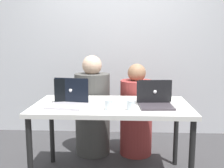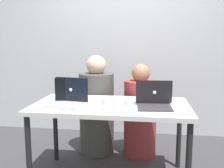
# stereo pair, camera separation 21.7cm
# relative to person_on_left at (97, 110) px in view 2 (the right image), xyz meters

# --- Properties ---
(back_wall) EXTENTS (4.50, 0.10, 2.31)m
(back_wall) POSITION_rel_person_on_left_xyz_m (0.26, 0.80, 0.63)
(back_wall) COLOR silver
(back_wall) RESTS_ON ground
(desk) EXTENTS (1.46, 0.78, 0.76)m
(desk) POSITION_rel_person_on_left_xyz_m (0.26, -0.62, 0.16)
(desk) COLOR silver
(desk) RESTS_ON ground
(person_on_left) EXTENTS (0.51, 0.51, 1.18)m
(person_on_left) POSITION_rel_person_on_left_xyz_m (0.00, 0.00, 0.00)
(person_on_left) COLOR #484745
(person_on_left) RESTS_ON ground
(person_on_right) EXTENTS (0.47, 0.47, 1.09)m
(person_on_right) POSITION_rel_person_on_left_xyz_m (0.52, 0.00, -0.04)
(person_on_right) COLOR #963533
(person_on_right) RESTS_ON ground
(laptop_front_left) EXTENTS (0.37, 0.31, 0.25)m
(laptop_front_left) POSITION_rel_person_on_left_xyz_m (-0.13, -0.70, 0.28)
(laptop_front_left) COLOR #B5B0BB
(laptop_front_left) RESTS_ON desk
(laptop_back_left) EXTENTS (0.36, 0.32, 0.24)m
(laptop_back_left) POSITION_rel_person_on_left_xyz_m (-0.15, -0.52, 0.28)
(laptop_back_left) COLOR #35333A
(laptop_back_left) RESTS_ON desk
(laptop_front_right) EXTENTS (0.31, 0.28, 0.23)m
(laptop_front_right) POSITION_rel_person_on_left_xyz_m (0.66, -0.69, 0.28)
(laptop_front_right) COLOR #3C363D
(laptop_front_right) RESTS_ON desk
(laptop_back_right) EXTENTS (0.39, 0.31, 0.23)m
(laptop_back_right) POSITION_rel_person_on_left_xyz_m (0.65, -0.52, 0.28)
(laptop_back_right) COLOR silver
(laptop_back_right) RESTS_ON desk
(water_glass_right) EXTENTS (0.07, 0.07, 0.09)m
(water_glass_right) POSITION_rel_person_on_left_xyz_m (0.44, -0.84, 0.27)
(water_glass_right) COLOR silver
(water_glass_right) RESTS_ON desk
(water_glass_center) EXTENTS (0.06, 0.06, 0.09)m
(water_glass_center) POSITION_rel_person_on_left_xyz_m (0.25, -0.83, 0.27)
(water_glass_center) COLOR silver
(water_glass_center) RESTS_ON desk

